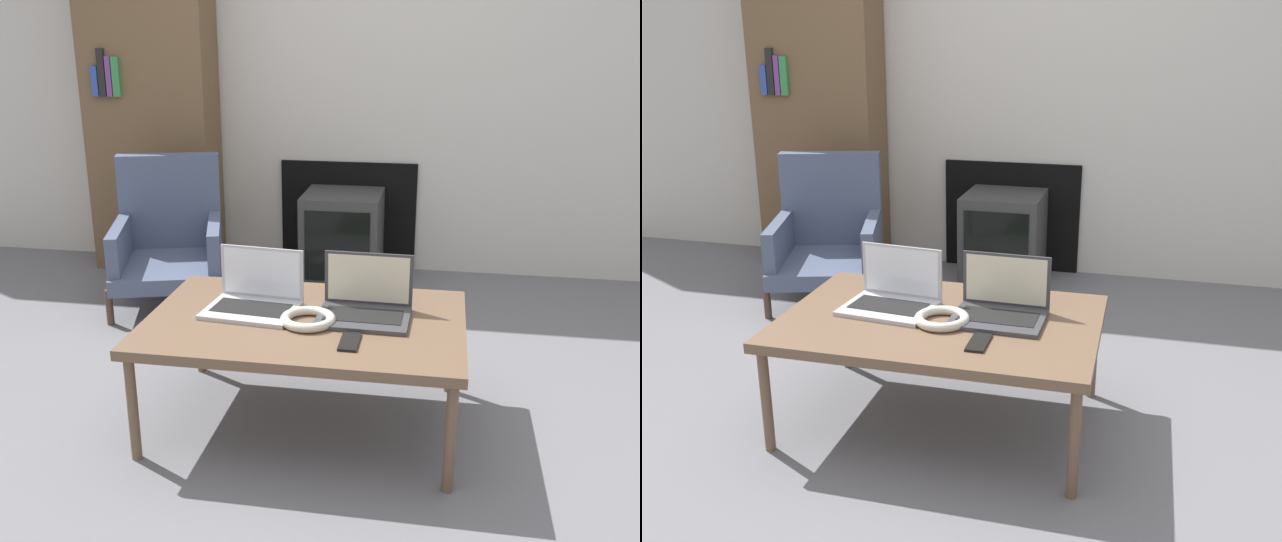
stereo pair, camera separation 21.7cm
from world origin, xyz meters
TOP-DOWN VIEW (x-y plane):
  - ground_plane at (0.00, 0.00)m, footprint 14.00×14.00m
  - wall_back at (-0.00, 2.07)m, footprint 7.00×0.08m
  - table at (0.00, 0.16)m, footprint 1.12×0.75m
  - laptop_left at (-0.20, 0.22)m, footprint 0.35×0.28m
  - laptop_right at (0.21, 0.22)m, footprint 0.33×0.26m
  - headphones at (0.02, 0.11)m, footprint 0.19×0.19m
  - phone at (0.18, -0.02)m, footprint 0.06×0.14m
  - tv at (-0.10, 1.80)m, footprint 0.44×0.44m
  - armchair at (-0.95, 1.27)m, footprint 0.70×0.76m
  - bookshelf at (-1.25, 1.87)m, footprint 0.74×0.32m

SIDE VIEW (x-z plane):
  - ground_plane at x=0.00m, z-range 0.00..0.00m
  - tv at x=-0.10m, z-range 0.00..0.51m
  - armchair at x=-0.95m, z-range -0.02..0.74m
  - table at x=0.00m, z-range 0.18..0.59m
  - phone at x=0.18m, z-range 0.42..0.42m
  - headphones at x=0.02m, z-range 0.42..0.45m
  - laptop_left at x=-0.20m, z-range 0.35..0.56m
  - laptop_right at x=0.21m, z-range 0.35..0.56m
  - bookshelf at x=-1.25m, z-range 0.00..1.88m
  - wall_back at x=0.00m, z-range -0.01..2.59m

